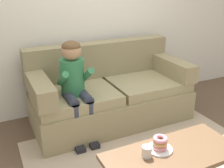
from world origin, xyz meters
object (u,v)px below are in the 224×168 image
(toy_controller, at_px, (183,143))
(person_child, at_px, (75,82))
(couch, at_px, (110,94))
(coffee_table, at_px, (172,157))
(mug, at_px, (147,152))
(donut, at_px, (160,146))

(toy_controller, bearing_deg, person_child, 133.84)
(couch, distance_m, coffee_table, 1.40)
(person_child, distance_m, mug, 1.17)
(donut, bearing_deg, person_child, 106.98)
(mug, xyz_separation_m, toy_controller, (0.78, 0.45, -0.43))
(mug, bearing_deg, couch, 76.91)
(coffee_table, height_order, mug, mug)
(person_child, bearing_deg, toy_controller, -35.02)
(coffee_table, relative_size, mug, 12.36)
(toy_controller, bearing_deg, mug, -161.18)
(couch, distance_m, person_child, 0.64)
(coffee_table, xyz_separation_m, person_child, (-0.41, 1.19, 0.31))
(mug, height_order, toy_controller, mug)
(couch, bearing_deg, person_child, -157.88)
(coffee_table, height_order, person_child, person_child)
(donut, xyz_separation_m, mug, (-0.14, -0.03, 0.01))
(mug, bearing_deg, toy_controller, 29.96)
(donut, relative_size, mug, 1.33)
(donut, distance_m, toy_controller, 0.87)
(person_child, xyz_separation_m, mug, (0.20, -1.14, -0.22))
(couch, xyz_separation_m, donut, (-0.17, -1.32, 0.10))
(donut, bearing_deg, couch, 82.61)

